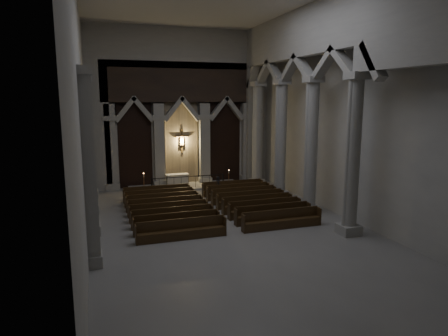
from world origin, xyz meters
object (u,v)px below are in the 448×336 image
object	(u,v)px
candle_stand_left	(144,189)
worshipper	(218,186)
pews	(212,207)
altar	(177,180)
altar_rail	(188,181)
candle_stand_right	(229,183)

from	to	relation	value
candle_stand_left	worshipper	size ratio (longest dim) A/B	1.18
candle_stand_left	worshipper	xyz separation A→B (m)	(5.02, -1.74, 0.24)
pews	altar	bearing A→B (deg)	94.60
altar_rail	pews	world-z (taller)	altar_rail
altar	worshipper	world-z (taller)	worshipper
altar	candle_stand_right	bearing A→B (deg)	-22.47
altar	altar_rail	size ratio (longest dim) A/B	0.32
candle_stand_right	pews	distance (m)	6.69
candle_stand_left	altar	bearing A→B (deg)	29.93
candle_stand_left	candle_stand_right	world-z (taller)	candle_stand_left
pews	candle_stand_left	bearing A→B (deg)	119.45
worshipper	altar_rail	bearing A→B (deg)	106.31
altar_rail	candle_stand_right	distance (m)	3.12
altar_rail	candle_stand_right	size ratio (longest dim) A/B	3.92
altar_rail	candle_stand_left	distance (m)	3.36
altar	candle_stand_right	xyz separation A→B (m)	(3.68, -1.52, -0.22)
altar	worshipper	size ratio (longest dim) A/B	1.31
worshipper	altar	bearing A→B (deg)	102.18
pews	candle_stand_right	bearing A→B (deg)	62.57
candle_stand_right	altar	bearing A→B (deg)	157.53
candle_stand_left	candle_stand_right	size ratio (longest dim) A/B	1.11
altar	altar_rail	distance (m)	1.35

